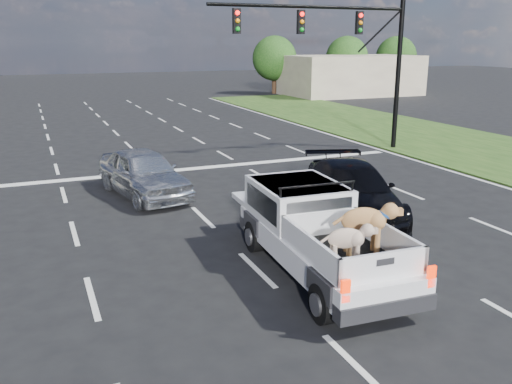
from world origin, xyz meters
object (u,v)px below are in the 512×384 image
black_coupe (352,191)px  silver_sedan (144,173)px  traffic_signal (354,44)px  pickup_truck (317,232)px

black_coupe → silver_sedan: bearing=156.0°
black_coupe → traffic_signal: bearing=75.4°
traffic_signal → black_coupe: size_ratio=1.76×
traffic_signal → silver_sedan: 11.36m
silver_sedan → black_coupe: silver_sedan is taller
traffic_signal → pickup_truck: traffic_signal is taller
traffic_signal → silver_sedan: (-10.01, -3.62, -3.96)m
traffic_signal → silver_sedan: traffic_signal is taller
pickup_truck → silver_sedan: (-2.23, 7.45, -0.15)m
pickup_truck → silver_sedan: 7.78m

